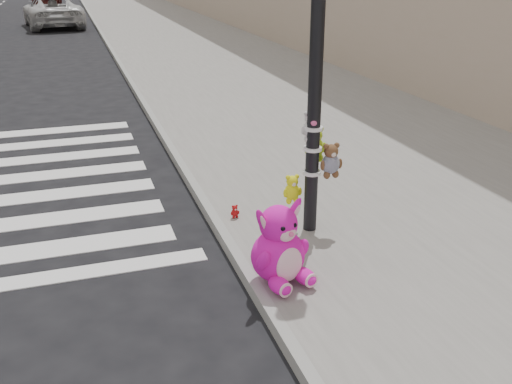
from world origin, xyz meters
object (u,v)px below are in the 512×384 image
object	(u,v)px
signal_pole	(316,102)
pink_bunny	(280,250)
red_teddy	(235,211)
car_white_near	(53,12)

from	to	relation	value
signal_pole	pink_bunny	size ratio (longest dim) A/B	4.46
signal_pole	red_teddy	xyz separation A→B (m)	(-0.82, 0.58, -1.51)
signal_pole	car_white_near	distance (m)	26.27
signal_pole	car_white_near	xyz separation A→B (m)	(-3.13, 26.06, -0.97)
pink_bunny	signal_pole	bearing A→B (deg)	36.54
car_white_near	pink_bunny	bearing A→B (deg)	88.46
pink_bunny	red_teddy	world-z (taller)	pink_bunny
signal_pole	red_teddy	distance (m)	1.82
signal_pole	pink_bunny	world-z (taller)	signal_pole
pink_bunny	car_white_near	bearing A→B (deg)	78.71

